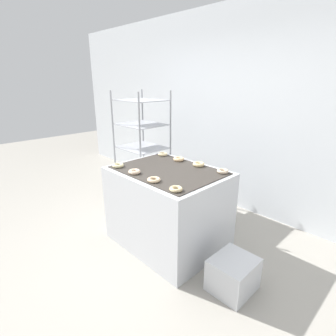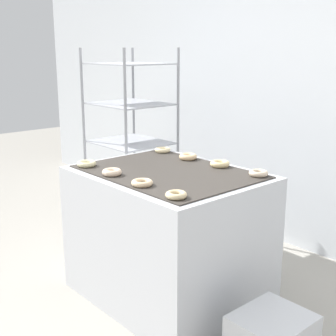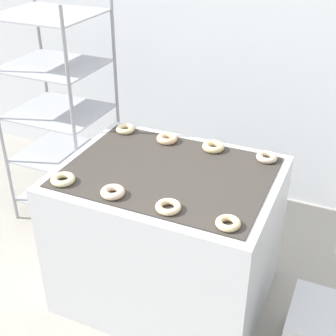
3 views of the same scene
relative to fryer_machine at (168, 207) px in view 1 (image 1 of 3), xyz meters
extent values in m
plane|color=#9E998E|center=(0.00, -0.72, -0.45)|extent=(14.00, 14.00, 0.00)
cube|color=silver|center=(0.00, 1.41, 0.95)|extent=(8.00, 0.05, 2.80)
cube|color=silver|center=(0.00, 0.00, 0.00)|extent=(1.21, 0.94, 0.89)
cube|color=#38332D|center=(0.00, 0.00, 0.45)|extent=(1.11, 0.82, 0.01)
cube|color=#262628|center=(0.33, -0.43, 0.17)|extent=(0.12, 0.07, 0.10)
cylinder|color=gray|center=(-1.42, 0.23, 0.39)|extent=(0.02, 0.02, 1.68)
cylinder|color=gray|center=(-0.77, 0.23, 0.39)|extent=(0.02, 0.02, 1.68)
cylinder|color=gray|center=(-1.42, 0.80, 0.39)|extent=(0.02, 0.02, 1.68)
cylinder|color=gray|center=(-0.77, 0.80, 0.39)|extent=(0.02, 0.02, 1.68)
cube|color=#A8AAB2|center=(-1.10, 0.52, -0.28)|extent=(0.64, 0.57, 0.01)
cube|color=#A8AAB2|center=(-1.10, 0.52, 0.06)|extent=(0.64, 0.57, 0.01)
cube|color=#A8AAB2|center=(-1.10, 0.52, 0.41)|extent=(0.64, 0.57, 0.01)
cube|color=#A8AAB2|center=(-1.10, 0.52, 0.76)|extent=(0.64, 0.57, 0.01)
cube|color=#A8AAB2|center=(-1.10, 0.52, 1.10)|extent=(0.64, 0.57, 0.01)
cube|color=silver|center=(0.95, -0.10, -0.29)|extent=(0.35, 0.40, 0.31)
torus|color=beige|center=(-0.46, -0.33, 0.47)|extent=(0.13, 0.13, 0.04)
torus|color=beige|center=(-0.16, -0.33, 0.47)|extent=(0.13, 0.13, 0.04)
torus|color=beige|center=(0.15, -0.33, 0.47)|extent=(0.13, 0.13, 0.03)
torus|color=beige|center=(0.45, -0.34, 0.47)|extent=(0.12, 0.12, 0.03)
torus|color=beige|center=(-0.46, 0.35, 0.47)|extent=(0.12, 0.12, 0.03)
torus|color=beige|center=(-0.15, 0.33, 0.47)|extent=(0.13, 0.13, 0.04)
torus|color=beige|center=(0.14, 0.34, 0.47)|extent=(0.13, 0.13, 0.04)
torus|color=beige|center=(0.47, 0.35, 0.47)|extent=(0.12, 0.12, 0.04)
camera|label=1|loc=(1.93, -1.87, 1.38)|focal=28.00mm
camera|label=2|loc=(2.22, -1.96, 1.23)|focal=50.00mm
camera|label=3|loc=(0.90, -2.03, 1.77)|focal=50.00mm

